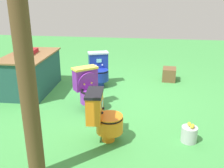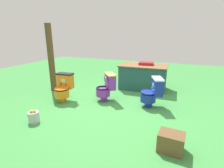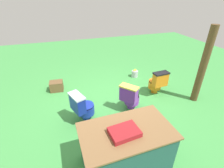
% 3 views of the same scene
% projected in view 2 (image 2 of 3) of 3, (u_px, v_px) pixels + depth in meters
% --- Properties ---
extents(ground, '(14.00, 14.00, 0.00)m').
position_uv_depth(ground, '(116.00, 106.00, 4.26)').
color(ground, '#429947').
extents(toilet_blue, '(0.60, 0.55, 0.73)m').
position_uv_depth(toilet_blue, '(152.00, 92.00, 4.12)').
color(toilet_blue, '#192D9E').
rests_on(toilet_blue, ground).
extents(toilet_orange, '(0.45, 0.52, 0.73)m').
position_uv_depth(toilet_orange, '(64.00, 87.00, 4.49)').
color(toilet_orange, orange).
rests_on(toilet_orange, ground).
extents(toilet_purple, '(0.64, 0.62, 0.73)m').
position_uv_depth(toilet_purple, '(106.00, 87.00, 4.52)').
color(toilet_purple, purple).
rests_on(toilet_purple, ground).
extents(vendor_table, '(1.49, 0.91, 0.85)m').
position_uv_depth(vendor_table, '(143.00, 77.00, 5.48)').
color(vendor_table, '#23514C').
rests_on(vendor_table, ground).
extents(wooden_post, '(0.18, 0.18, 2.00)m').
position_uv_depth(wooden_post, '(51.00, 58.00, 5.15)').
color(wooden_post, brown).
rests_on(wooden_post, ground).
extents(small_crate, '(0.40, 0.33, 0.30)m').
position_uv_depth(small_crate, '(171.00, 142.00, 2.62)').
color(small_crate, brown).
rests_on(small_crate, ground).
extents(lemon_bucket, '(0.22, 0.22, 0.28)m').
position_uv_depth(lemon_bucket, '(34.00, 117.00, 3.47)').
color(lemon_bucket, '#B7B7BF').
rests_on(lemon_bucket, ground).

